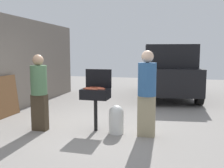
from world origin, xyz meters
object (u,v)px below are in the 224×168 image
hot_dog_1 (101,89)px  leaning_board (7,96)px  hot_dog_11 (97,89)px  person_left (39,90)px  hot_dog_8 (98,89)px  hot_dog_9 (95,89)px  propane_tank (116,119)px  hot_dog_7 (86,88)px  hot_dog_5 (101,88)px  bbq_grill (96,95)px  hot_dog_3 (88,89)px  hot_dog_2 (90,88)px  hot_dog_6 (102,89)px  parked_minivan (168,71)px  hot_dog_4 (98,87)px  hot_dog_0 (93,87)px  person_right (147,90)px  hot_dog_10 (92,89)px  hot_dog_12 (88,88)px

hot_dog_1 → leaning_board: bearing=165.9°
hot_dog_11 → person_left: size_ratio=0.08×
hot_dog_8 → hot_dog_9: size_ratio=1.00×
hot_dog_9 → propane_tank: 0.78m
hot_dog_7 → hot_dog_11: bearing=10.7°
hot_dog_5 → person_left: (-1.32, -0.35, -0.04)m
bbq_grill → hot_dog_8: 0.19m
hot_dog_3 → hot_dog_9: bearing=-1.4°
hot_dog_2 → hot_dog_9: (0.15, -0.15, 0.00)m
hot_dog_1 → person_left: 1.40m
propane_tank → hot_dog_1: bearing=-172.3°
hot_dog_6 → parked_minivan: (1.21, 4.89, 0.07)m
hot_dog_6 → hot_dog_9: bearing=-132.1°
hot_dog_4 → hot_dog_9: size_ratio=1.00×
hot_dog_0 → person_left: size_ratio=0.08×
hot_dog_3 → person_left: person_left is taller
hot_dog_4 → hot_dog_6: 0.23m
bbq_grill → person_right: size_ratio=0.53×
hot_dog_10 → propane_tank: (0.53, 0.01, -0.64)m
hot_dog_10 → hot_dog_12: size_ratio=1.00×
hot_dog_5 → parked_minivan: bearing=75.0°
hot_dog_9 → leaning_board: leaning_board is taller
hot_dog_3 → person_right: person_right is taller
hot_dog_3 → person_left: bearing=-174.3°
hot_dog_10 → leaning_board: (-2.71, 0.69, -0.40)m
bbq_grill → hot_dog_11: 0.17m
hot_dog_1 → propane_tank: (0.32, 0.04, -0.64)m
hot_dog_2 → hot_dog_12: same height
hot_dog_12 → leaning_board: bearing=167.4°
hot_dog_0 → hot_dog_5: size_ratio=1.00×
hot_dog_2 → hot_dog_12: (-0.07, 0.07, 0.00)m
hot_dog_2 → parked_minivan: size_ratio=0.03×
hot_dog_2 → hot_dog_7: same height
hot_dog_4 → hot_dog_2: bearing=-127.3°
hot_dog_11 → hot_dog_4: bearing=99.9°
hot_dog_6 → person_left: 1.41m
hot_dog_10 → person_left: person_left is taller
hot_dog_3 → hot_dog_5: same height
leaning_board → hot_dog_5: bearing=-10.8°
hot_dog_11 → hot_dog_0: bearing=132.2°
propane_tank → hot_dog_0: bearing=161.5°
hot_dog_5 → hot_dog_9: size_ratio=1.00×
hot_dog_12 → hot_dog_0: bearing=51.1°
hot_dog_1 → hot_dog_10: 0.22m
hot_dog_4 → hot_dog_9: bearing=-84.3°
hot_dog_5 → hot_dog_3: bearing=-129.8°
hot_dog_12 → person_right: (1.32, -0.13, 0.01)m
hot_dog_12 → propane_tank: bearing=-9.7°
hot_dog_10 → person_right: bearing=-0.6°
hot_dog_6 → hot_dog_9: (-0.13, -0.14, 0.00)m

